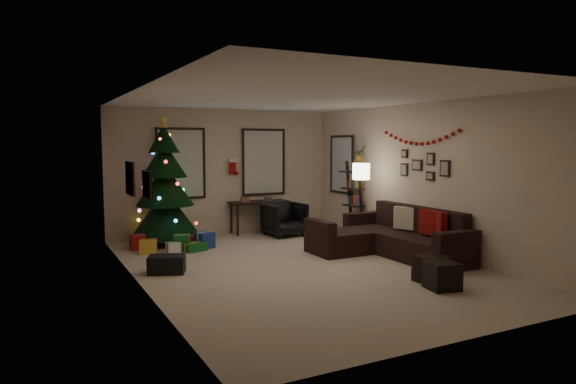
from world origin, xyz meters
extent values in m
plane|color=#BEA790|center=(0.00, 0.00, 0.00)|extent=(7.00, 7.00, 0.00)
plane|color=white|center=(0.00, 0.00, 2.70)|extent=(7.00, 7.00, 0.00)
plane|color=beige|center=(0.00, 3.50, 1.35)|extent=(5.00, 0.00, 5.00)
plane|color=beige|center=(0.00, -3.50, 1.35)|extent=(5.00, 0.00, 5.00)
plane|color=beige|center=(-2.50, 0.00, 1.35)|extent=(0.00, 7.00, 7.00)
plane|color=beige|center=(2.50, 0.00, 1.35)|extent=(0.00, 7.00, 7.00)
cube|color=#728CB2|center=(-0.95, 3.47, 1.55)|extent=(0.94, 0.02, 1.35)
cube|color=beige|center=(-0.95, 3.47, 1.55)|extent=(0.94, 0.03, 1.35)
cube|color=#728CB2|center=(0.95, 3.47, 1.55)|extent=(0.94, 0.02, 1.35)
cube|color=beige|center=(0.95, 3.47, 1.55)|extent=(0.94, 0.03, 1.35)
cube|color=#728CB2|center=(2.47, 2.55, 1.50)|extent=(0.05, 0.27, 1.17)
cube|color=beige|center=(2.47, 2.55, 1.50)|extent=(0.05, 0.45, 1.17)
cylinder|color=black|center=(-1.43, 2.93, 0.15)|extent=(0.10, 0.10, 0.30)
cone|color=black|center=(-1.43, 2.93, 0.60)|extent=(1.37, 1.37, 0.96)
cone|color=black|center=(-1.43, 2.93, 1.16)|extent=(1.13, 1.13, 0.81)
cone|color=black|center=(-1.43, 2.93, 1.66)|extent=(0.89, 0.89, 0.71)
cone|color=black|center=(-1.43, 2.93, 2.07)|extent=(0.60, 0.60, 0.55)
cylinder|color=maroon|center=(-1.43, 2.93, 0.02)|extent=(1.11, 1.11, 0.04)
cube|color=maroon|center=(-1.05, 2.35, 0.11)|extent=(0.35, 0.28, 0.22)
cube|color=#14591E|center=(-1.35, 2.05, 0.15)|extent=(0.28, 0.25, 0.30)
cube|color=navy|center=(-0.80, 2.65, 0.09)|extent=(0.25, 0.30, 0.18)
cube|color=gold|center=(-1.95, 2.10, 0.12)|extent=(0.30, 0.22, 0.25)
cube|color=silver|center=(-1.55, 1.90, 0.10)|extent=(0.22, 0.22, 0.20)
cube|color=maroon|center=(-2.05, 2.55, 0.14)|extent=(0.26, 0.26, 0.28)
cube|color=#14591E|center=(-1.15, 1.95, 0.07)|extent=(0.40, 0.30, 0.15)
cube|color=navy|center=(-0.89, 2.14, 0.15)|extent=(0.30, 0.30, 0.30)
cube|color=black|center=(2.03, -0.13, 0.20)|extent=(0.84, 2.25, 0.39)
cube|color=black|center=(2.35, -0.13, 0.62)|extent=(0.20, 2.25, 0.46)
cube|color=black|center=(2.03, -1.35, 0.31)|extent=(0.84, 0.20, 0.62)
cube|color=black|center=(2.03, 1.10, 0.31)|extent=(0.84, 0.20, 0.62)
cube|color=black|center=(1.21, 0.58, 0.20)|extent=(0.80, 0.84, 0.39)
cube|color=black|center=(0.72, 0.58, 0.31)|extent=(0.18, 0.84, 0.62)
cube|color=maroon|center=(2.21, -0.78, 0.64)|extent=(0.25, 0.43, 0.42)
cube|color=maroon|center=(2.21, -0.55, 0.64)|extent=(0.12, 0.42, 0.42)
cube|color=beige|center=(2.21, 0.09, 0.63)|extent=(0.26, 0.41, 0.40)
cube|color=black|center=(1.23, -1.67, 0.19)|extent=(0.42, 0.42, 0.38)
cube|color=black|center=(1.11, -2.02, 0.19)|extent=(0.47, 0.47, 0.37)
cube|color=black|center=(0.71, 3.22, 0.68)|extent=(1.30, 0.46, 0.05)
cylinder|color=black|center=(0.14, 3.03, 0.32)|extent=(0.05, 0.05, 0.65)
cylinder|color=black|center=(0.14, 3.41, 0.32)|extent=(0.05, 0.05, 0.65)
cylinder|color=black|center=(1.28, 3.03, 0.32)|extent=(0.05, 0.05, 0.65)
cylinder|color=black|center=(1.28, 3.41, 0.32)|extent=(0.05, 0.05, 0.65)
imported|color=black|center=(1.03, 2.57, 0.36)|extent=(0.75, 0.70, 0.73)
cube|color=black|center=(2.32, 1.60, 0.80)|extent=(0.05, 0.05, 1.60)
cube|color=black|center=(2.32, 2.03, 0.80)|extent=(0.05, 0.05, 1.60)
cube|color=black|center=(2.29, 1.81, 0.31)|extent=(0.30, 0.45, 0.03)
cube|color=black|center=(2.29, 1.81, 0.67)|extent=(0.30, 0.45, 0.03)
cube|color=black|center=(2.29, 1.81, 1.02)|extent=(0.30, 0.45, 0.03)
cube|color=black|center=(2.29, 1.81, 1.38)|extent=(0.30, 0.45, 0.03)
imported|color=#4C4C4C|center=(2.30, 1.68, 1.79)|extent=(0.54, 0.53, 0.45)
cylinder|color=black|center=(1.95, 1.09, 0.01)|extent=(0.28, 0.28, 0.03)
cylinder|color=black|center=(1.95, 1.09, 0.69)|extent=(0.03, 0.03, 1.33)
cylinder|color=white|center=(1.95, 1.09, 1.43)|extent=(0.34, 0.34, 0.32)
cube|color=black|center=(-2.48, 0.73, 1.46)|extent=(0.04, 0.60, 0.50)
cube|color=tan|center=(-2.48, 0.73, 1.46)|extent=(0.01, 0.54, 0.45)
cube|color=black|center=(-2.48, -0.45, 1.45)|extent=(0.04, 0.45, 0.35)
cube|color=beige|center=(-2.48, -0.45, 1.45)|extent=(0.01, 0.41, 0.31)
cube|color=black|center=(2.48, -0.60, 1.55)|extent=(0.03, 0.22, 0.28)
cube|color=black|center=(2.48, -0.25, 1.70)|extent=(0.03, 0.18, 0.22)
cube|color=black|center=(2.48, -0.25, 1.40)|extent=(0.03, 0.20, 0.16)
cube|color=black|center=(2.48, 0.10, 1.58)|extent=(0.03, 0.26, 0.20)
cube|color=black|center=(2.48, 0.45, 1.48)|extent=(0.03, 0.18, 0.24)
cube|color=black|center=(2.48, 0.45, 1.78)|extent=(0.03, 0.16, 0.16)
cube|color=#990F0C|center=(-0.15, 3.59, 1.53)|extent=(0.14, 0.04, 0.30)
cube|color=white|center=(-0.15, 3.59, 1.68)|extent=(0.16, 0.05, 0.08)
cube|color=#990F0C|center=(-0.08, 3.59, 1.40)|extent=(0.10, 0.04, 0.08)
cube|color=#990F0C|center=(0.18, 3.40, 1.45)|extent=(0.14, 0.04, 0.30)
cube|color=white|center=(0.18, 3.40, 1.60)|extent=(0.16, 0.05, 0.08)
cube|color=#990F0C|center=(0.25, 3.40, 1.32)|extent=(0.10, 0.04, 0.08)
cube|color=black|center=(-2.00, 0.56, 0.13)|extent=(0.64, 0.54, 0.27)
camera|label=1|loc=(-3.89, -7.16, 1.98)|focal=32.19mm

